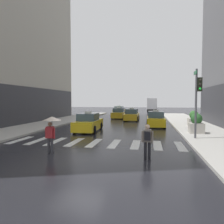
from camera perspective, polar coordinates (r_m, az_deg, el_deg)
ground_plane at (r=10.87m, az=-9.23°, el=-11.56°), size 160.00×160.00×0.00m
crosswalk_markings at (r=13.66m, az=-4.93°, el=-8.49°), size 11.30×2.80×0.01m
traffic_light_pole at (r=15.41m, az=22.66°, el=4.76°), size 0.44×0.84×4.80m
taxi_lead at (r=18.93m, az=-6.55°, el=-3.06°), size 2.02×4.58×1.80m
taxi_second at (r=22.70m, az=12.02°, el=-2.09°), size 1.95×4.55×1.80m
taxi_third at (r=29.16m, az=5.51°, el=-0.91°), size 1.98×4.56×1.80m
taxi_fourth at (r=32.80m, az=1.92°, el=-0.45°), size 1.99×4.57×1.80m
taxi_fifth at (r=43.48m, az=1.96°, el=0.41°), size 2.11×4.62×1.80m
box_truck at (r=51.92m, az=11.11°, el=2.03°), size 2.54×7.62×3.35m
pedestrian_with_umbrella at (r=11.11m, az=-16.48°, el=-3.38°), size 0.96×0.96×1.94m
pedestrian_with_backpack at (r=9.81m, az=9.77°, el=-7.36°), size 0.55×0.43×1.65m
planter_near_corner at (r=18.01m, az=22.35°, el=-3.11°), size 1.10×1.10×1.60m
planter_mid_block at (r=22.87m, az=21.74°, el=-1.83°), size 1.10×1.10×1.60m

